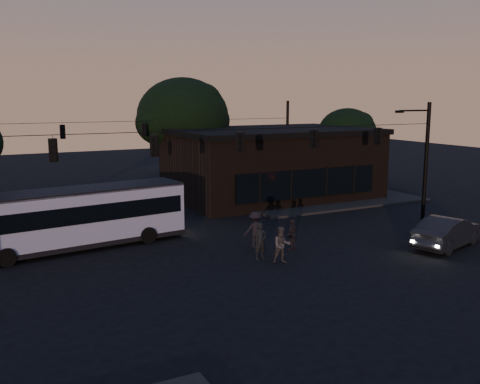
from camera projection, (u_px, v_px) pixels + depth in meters
name	position (u px, v px, depth m)	size (l,w,h in m)	color
ground	(280.00, 270.00, 24.36)	(120.00, 120.00, 0.00)	black
sidewalk_far_right	(317.00, 197.00, 42.03)	(14.00, 10.00, 0.15)	black
building	(271.00, 163.00, 41.93)	(15.40, 10.41, 5.40)	black
tree_behind	(183.00, 117.00, 44.32)	(7.60, 7.60, 9.43)	black
tree_right	(347.00, 133.00, 47.45)	(5.20, 5.20, 6.86)	black
signal_rig_near	(240.00, 164.00, 27.08)	(26.24, 0.30, 7.50)	black
signal_rig_far	(144.00, 145.00, 41.10)	(26.24, 0.30, 7.50)	black
bus	(79.00, 215.00, 27.70)	(11.36, 3.92, 3.13)	#9FA6CB
car	(448.00, 232.00, 28.04)	(1.73, 4.97, 1.64)	black
pedestrian_a	(260.00, 241.00, 25.92)	(0.66, 0.43, 1.81)	black
pedestrian_b	(282.00, 245.00, 25.30)	(0.85, 0.67, 1.76)	#423D3C
pedestrian_c	(293.00, 235.00, 27.44)	(0.97, 0.40, 1.65)	black
pedestrian_d	(255.00, 230.00, 27.93)	(1.24, 0.71, 1.91)	black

